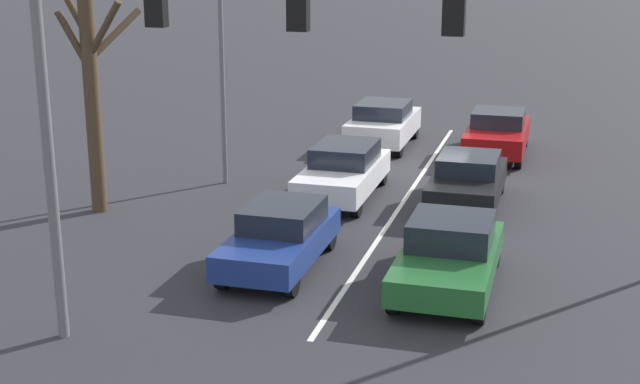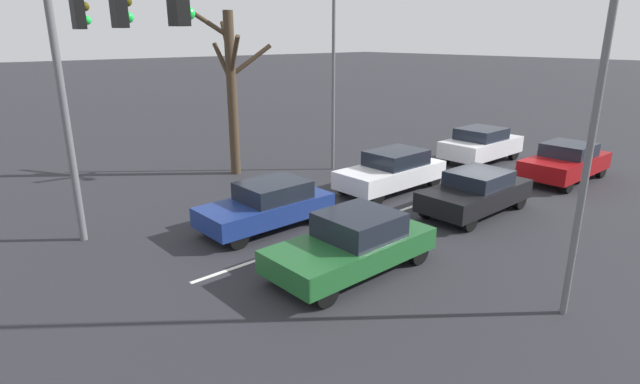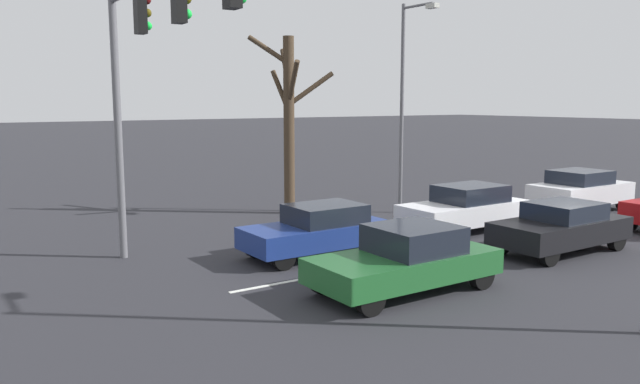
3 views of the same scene
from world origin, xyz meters
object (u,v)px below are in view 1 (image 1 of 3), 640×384
at_px(car_navy_midlane_front, 280,236).
at_px(car_darkgreen_leftlane_front, 449,254).
at_px(street_lamp_right_shoulder, 227,34).
at_px(bare_tree_near, 90,75).
at_px(traffic_signal_gantry, 190,54).
at_px(car_black_leftlane_second, 468,180).
at_px(car_maroon_leftlane_third, 497,133).
at_px(car_silver_midlane_third, 383,123).
at_px(car_white_midlane_second, 343,171).

bearing_deg(car_navy_midlane_front, car_darkgreen_leftlane_front, 177.52).
distance_m(street_lamp_right_shoulder, bare_tree_near, 4.32).
bearing_deg(traffic_signal_gantry, street_lamp_right_shoulder, -71.30).
distance_m(car_darkgreen_leftlane_front, car_black_leftlane_second, 5.97).
xyz_separation_m(car_darkgreen_leftlane_front, bare_tree_near, (9.71, -2.82, 2.91)).
bearing_deg(car_darkgreen_leftlane_front, car_maroon_leftlane_third, -89.70).
bearing_deg(bare_tree_near, traffic_signal_gantry, 130.09).
height_order(car_darkgreen_leftlane_front, car_silver_midlane_third, car_silver_midlane_third).
height_order(street_lamp_right_shoulder, bare_tree_near, street_lamp_right_shoulder).
xyz_separation_m(car_white_midlane_second, traffic_signal_gantry, (-0.05, 10.15, 4.49)).
bearing_deg(car_black_leftlane_second, car_darkgreen_leftlane_front, 93.10).
bearing_deg(car_navy_midlane_front, traffic_signal_gantry, 90.42).
relative_size(car_black_leftlane_second, street_lamp_right_shoulder, 0.54).
relative_size(car_navy_midlane_front, car_black_leftlane_second, 0.98).
distance_m(car_navy_midlane_front, car_silver_midlane_third, 12.16).
height_order(car_black_leftlane_second, car_silver_midlane_third, car_silver_midlane_third).
relative_size(street_lamp_right_shoulder, bare_tree_near, 1.17).
xyz_separation_m(car_maroon_leftlane_third, car_silver_midlane_third, (3.93, -0.28, 0.05)).
xyz_separation_m(traffic_signal_gantry, bare_tree_near, (6.00, -7.12, -1.62)).
xyz_separation_m(car_silver_midlane_third, bare_tree_near, (5.72, 9.50, 2.82)).
height_order(car_maroon_leftlane_third, traffic_signal_gantry, traffic_signal_gantry).
bearing_deg(car_white_midlane_second, car_darkgreen_leftlane_front, 122.75).
bearing_deg(car_white_midlane_second, street_lamp_right_shoulder, -7.79).
height_order(car_darkgreen_leftlane_front, car_navy_midlane_front, car_darkgreen_leftlane_front).
height_order(car_white_midlane_second, car_maroon_leftlane_third, car_white_midlane_second).
xyz_separation_m(car_navy_midlane_front, car_white_midlane_second, (0.02, -5.68, 0.05)).
bearing_deg(traffic_signal_gantry, bare_tree_near, -49.91).
height_order(car_navy_midlane_front, street_lamp_right_shoulder, street_lamp_right_shoulder).
bearing_deg(car_navy_midlane_front, bare_tree_near, -23.99).
relative_size(car_black_leftlane_second, car_maroon_leftlane_third, 0.96).
xyz_separation_m(car_maroon_leftlane_third, traffic_signal_gantry, (3.65, 16.35, 4.49)).
height_order(car_silver_midlane_third, bare_tree_near, bare_tree_near).
height_order(car_darkgreen_leftlane_front, car_black_leftlane_second, car_darkgreen_leftlane_front).
bearing_deg(car_black_leftlane_second, car_white_midlane_second, 1.89).
distance_m(car_darkgreen_leftlane_front, car_silver_midlane_third, 12.95).
bearing_deg(car_maroon_leftlane_third, street_lamp_right_shoulder, 38.21).
bearing_deg(street_lamp_right_shoulder, bare_tree_near, 55.72).
bearing_deg(car_silver_midlane_third, traffic_signal_gantry, 90.96).
relative_size(car_maroon_leftlane_third, street_lamp_right_shoulder, 0.57).
bearing_deg(car_maroon_leftlane_third, car_navy_midlane_front, 72.78).
xyz_separation_m(car_darkgreen_leftlane_front, car_silver_midlane_third, (3.99, -12.32, 0.08)).
bearing_deg(car_navy_midlane_front, car_maroon_leftlane_third, -107.22).
bearing_deg(bare_tree_near, car_darkgreen_leftlane_front, 163.82).
bearing_deg(car_silver_midlane_third, car_black_leftlane_second, 119.97).
height_order(car_navy_midlane_front, car_white_midlane_second, car_white_midlane_second).
bearing_deg(car_white_midlane_second, car_black_leftlane_second, -178.11).
bearing_deg(car_black_leftlane_second, traffic_signal_gantry, 71.74).
xyz_separation_m(car_navy_midlane_front, bare_tree_near, (5.96, -2.65, 2.92)).
bearing_deg(car_darkgreen_leftlane_front, bare_tree_near, -16.18).
bearing_deg(bare_tree_near, car_maroon_leftlane_third, -136.29).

